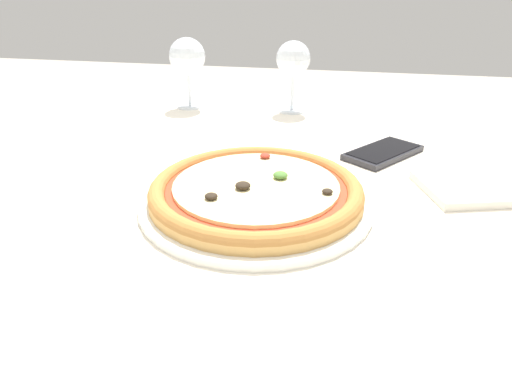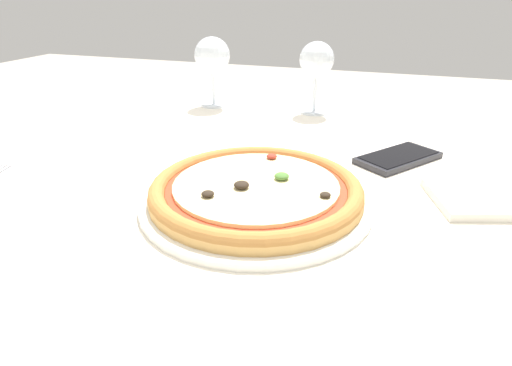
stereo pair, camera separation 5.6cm
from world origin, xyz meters
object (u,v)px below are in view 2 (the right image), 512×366
object	(u,v)px
wine_glass_far_right	(212,57)
wine_glass_far_left	(317,62)
dining_table	(205,228)
cell_phone	(398,158)
pizza_plate	(256,192)

from	to	relation	value
wine_glass_far_right	wine_glass_far_left	bearing A→B (deg)	3.39
dining_table	cell_phone	distance (m)	0.34
pizza_plate	wine_glass_far_right	bearing A→B (deg)	119.72
wine_glass_far_right	cell_phone	bearing A→B (deg)	-28.42
cell_phone	pizza_plate	bearing A→B (deg)	-128.51
pizza_plate	wine_glass_far_left	distance (m)	0.48
wine_glass_far_right	cell_phone	size ratio (longest dim) A/B	1.01
pizza_plate	wine_glass_far_right	distance (m)	0.53
dining_table	wine_glass_far_right	xyz separation A→B (m)	(-0.17, 0.42, 0.19)
dining_table	cell_phone	xyz separation A→B (m)	(0.27, 0.19, 0.08)
pizza_plate	wine_glass_far_right	world-z (taller)	wine_glass_far_right
dining_table	cell_phone	size ratio (longest dim) A/B	8.39
cell_phone	dining_table	bearing A→B (deg)	-144.76
wine_glass_far_right	cell_phone	world-z (taller)	wine_glass_far_right
wine_glass_far_left	wine_glass_far_right	bearing A→B (deg)	-176.61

